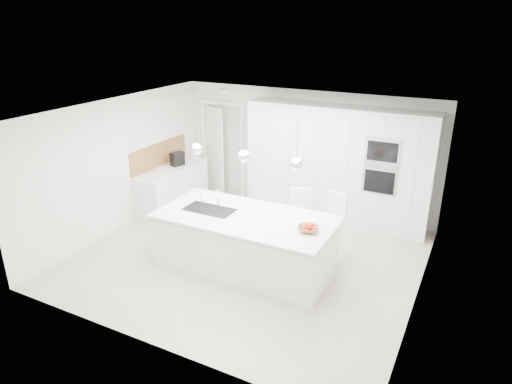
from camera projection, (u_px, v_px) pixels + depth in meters
The scene contains 27 objects.
floor at pixel (248, 258), 7.80m from camera, with size 5.50×5.50×0.00m, color #B8AE93.
wall_back at pixel (305, 151), 9.42m from camera, with size 5.50×5.50×0.00m, color white.
wall_left at pixel (118, 165), 8.52m from camera, with size 5.00×5.00×0.00m, color white.
ceiling at pixel (247, 112), 6.89m from camera, with size 5.50×5.50×0.00m, color white.
tall_cabinets at pixel (337, 165), 8.86m from camera, with size 3.60×0.60×2.30m, color white.
oven_stack at pixel (381, 166), 8.15m from camera, with size 0.62×0.04×1.05m, color #A5A5A8, non-canonical shape.
doorway_frame at pixel (223, 150), 10.31m from camera, with size 1.11×0.08×2.13m, color white, non-canonical shape.
hallway_door at pixel (213, 150), 10.38m from camera, with size 0.82×0.04×2.00m, color white.
radiator at pixel (235, 160), 10.22m from camera, with size 0.32×0.04×1.40m, color white, non-canonical shape.
left_base_cabinets at pixel (173, 189), 9.68m from camera, with size 0.60×1.80×0.86m, color white.
left_worktop at pixel (171, 169), 9.52m from camera, with size 0.62×1.82×0.04m, color white.
oak_backsplash at pixel (159, 154), 9.54m from camera, with size 0.02×1.80×0.50m, color #9F6731.
island_base at pixel (245, 244), 7.35m from camera, with size 2.80×1.20×0.86m, color white.
island_worktop at pixel (246, 217), 7.23m from camera, with size 2.84×1.40×0.04m, color white.
island_sink at pixel (210, 214), 7.48m from camera, with size 0.84×0.44×0.18m, color #3F3F42, non-canonical shape.
island_tap at pixel (218, 198), 7.55m from camera, with size 0.02×0.02×0.30m, color white.
pendant_left at pixel (196, 149), 7.18m from camera, with size 0.20×0.20×0.20m, color white.
pendant_mid at pixel (244, 156), 6.82m from camera, with size 0.20×0.20×0.20m, color white.
pendant_right at pixel (296, 164), 6.46m from camera, with size 0.20×0.20×0.20m, color white.
fruit_bowl at pixel (308, 229), 6.69m from camera, with size 0.31×0.31×0.08m, color #9F6731.
espresso_machine at pixel (177, 159), 9.61m from camera, with size 0.17×0.27×0.29m, color black.
bar_stool_left at pixel (297, 222), 7.80m from camera, with size 0.37×0.52×1.13m, color white, non-canonical shape.
bar_stool_right at pixel (333, 227), 7.60m from camera, with size 0.38×0.52×1.14m, color white, non-canonical shape.
apple_a at pixel (309, 228), 6.65m from camera, with size 0.07×0.07×0.07m, color #BA060B.
apple_b at pixel (312, 227), 6.70m from camera, with size 0.07×0.07×0.07m, color #BA060B.
apple_c at pixel (307, 228), 6.68m from camera, with size 0.07×0.07×0.07m, color #BA060B.
banana_bunch at pixel (310, 225), 6.65m from camera, with size 0.19×0.19×0.03m, color gold.
Camera 1 is at (3.26, -6.04, 3.86)m, focal length 32.00 mm.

